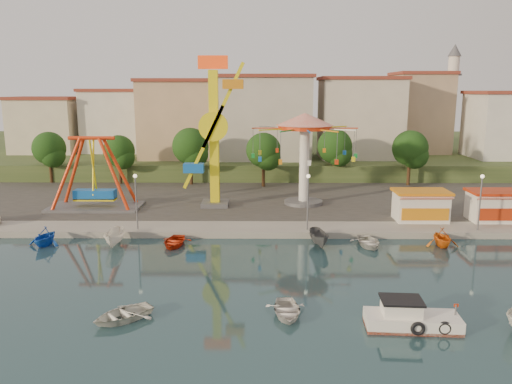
{
  "coord_description": "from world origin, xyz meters",
  "views": [
    {
      "loc": [
        3.55,
        -32.29,
        13.5
      ],
      "look_at": [
        3.17,
        14.0,
        4.0
      ],
      "focal_mm": 35.0,
      "sensor_mm": 36.0,
      "label": 1
    }
  ],
  "objects_px": {
    "kamikaze_tower": "(216,136)",
    "pirate_ship_ride": "(94,175)",
    "wave_swinger": "(305,138)",
    "rowboat_a": "(287,310)",
    "cabin_motorboat": "(410,320)"
  },
  "relations": [
    {
      "from": "kamikaze_tower",
      "to": "pirate_ship_ride",
      "type": "bearing_deg",
      "value": -175.59
    },
    {
      "from": "pirate_ship_ride",
      "to": "wave_swinger",
      "type": "height_order",
      "value": "wave_swinger"
    },
    {
      "from": "pirate_ship_ride",
      "to": "rowboat_a",
      "type": "distance_m",
      "value": 32.57
    },
    {
      "from": "pirate_ship_ride",
      "to": "cabin_motorboat",
      "type": "height_order",
      "value": "pirate_ship_ride"
    },
    {
      "from": "wave_swinger",
      "to": "rowboat_a",
      "type": "xyz_separation_m",
      "value": [
        -3.37,
        -27.85,
        -7.84
      ]
    },
    {
      "from": "kamikaze_tower",
      "to": "rowboat_a",
      "type": "height_order",
      "value": "kamikaze_tower"
    },
    {
      "from": "pirate_ship_ride",
      "to": "rowboat_a",
      "type": "height_order",
      "value": "pirate_ship_ride"
    },
    {
      "from": "kamikaze_tower",
      "to": "wave_swinger",
      "type": "height_order",
      "value": "kamikaze_tower"
    },
    {
      "from": "wave_swinger",
      "to": "rowboat_a",
      "type": "height_order",
      "value": "wave_swinger"
    },
    {
      "from": "pirate_ship_ride",
      "to": "rowboat_a",
      "type": "bearing_deg",
      "value": -52.04
    },
    {
      "from": "wave_swinger",
      "to": "cabin_motorboat",
      "type": "xyz_separation_m",
      "value": [
        3.66,
        -29.35,
        -7.69
      ]
    },
    {
      "from": "wave_swinger",
      "to": "pirate_ship_ride",
      "type": "bearing_deg",
      "value": -174.19
    },
    {
      "from": "cabin_motorboat",
      "to": "pirate_ship_ride",
      "type": "bearing_deg",
      "value": 138.51
    },
    {
      "from": "kamikaze_tower",
      "to": "rowboat_a",
      "type": "relative_size",
      "value": 4.79
    },
    {
      "from": "pirate_ship_ride",
      "to": "kamikaze_tower",
      "type": "xyz_separation_m",
      "value": [
        13.4,
        1.03,
        4.16
      ]
    }
  ]
}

